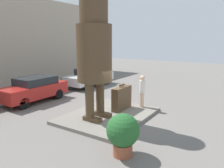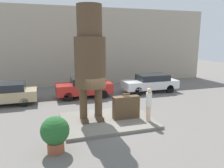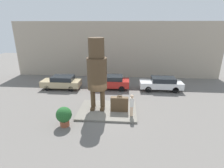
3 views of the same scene
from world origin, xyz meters
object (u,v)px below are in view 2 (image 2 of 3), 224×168
at_px(parked_car_white, 151,83).
at_px(tourist, 149,103).
at_px(parked_car_red, 85,87).
at_px(planter_pot, 55,132).
at_px(giant_suitcase, 126,107).
at_px(statue_figure, 90,55).
at_px(parked_car_tan, 4,94).

bearing_deg(parked_car_white, tourist, 61.66).
distance_m(parked_car_red, planter_pot, 8.43).
xyz_separation_m(giant_suitcase, planter_pot, (-3.87, -2.32, 0.05)).
bearing_deg(parked_car_white, statue_figure, 40.14).
bearing_deg(parked_car_tan, parked_car_white, -178.09).
xyz_separation_m(tourist, parked_car_white, (3.46, 6.41, -0.33)).
relative_size(statue_figure, parked_car_red, 1.40).
distance_m(tourist, planter_pot, 5.11).
distance_m(statue_figure, parked_car_white, 8.69).
distance_m(statue_figure, planter_pot, 4.37).
relative_size(statue_figure, tourist, 3.31).
relative_size(parked_car_tan, parked_car_white, 0.94).
relative_size(tourist, parked_car_tan, 0.41).
height_order(statue_figure, parked_car_white, statue_figure).
xyz_separation_m(parked_car_tan, parked_car_red, (5.59, 0.38, 0.04)).
bearing_deg(giant_suitcase, parked_car_red, 101.98).
bearing_deg(parked_car_tan, tourist, 142.19).
xyz_separation_m(statue_figure, tourist, (2.83, -1.10, -2.48)).
height_order(giant_suitcase, parked_car_white, giant_suitcase).
distance_m(parked_car_white, planter_pot, 11.53).
relative_size(parked_car_white, planter_pot, 3.14).
distance_m(giant_suitcase, parked_car_white, 7.21).
height_order(statue_figure, giant_suitcase, statue_figure).
relative_size(parked_car_tan, planter_pot, 2.95).
distance_m(tourist, parked_car_tan, 9.85).
distance_m(parked_car_red, parked_car_white, 5.64).
height_order(statue_figure, tourist, statue_figure).
bearing_deg(parked_car_white, giant_suitcase, 52.00).
xyz_separation_m(giant_suitcase, parked_car_tan, (-6.79, 5.30, 0.00)).
bearing_deg(parked_car_tan, planter_pot, 110.97).
distance_m(parked_car_tan, parked_car_white, 11.24).
bearing_deg(parked_car_red, parked_car_tan, 3.89).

